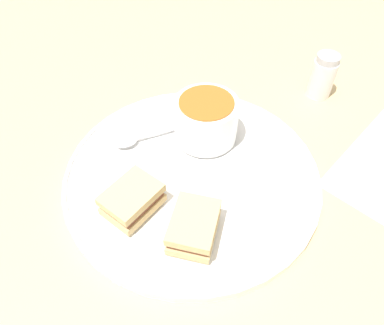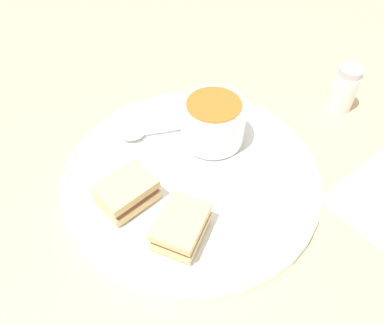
% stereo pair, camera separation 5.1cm
% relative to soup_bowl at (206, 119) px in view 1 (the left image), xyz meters
% --- Properties ---
extents(ground_plane, '(2.40, 2.40, 0.00)m').
position_rel_soup_bowl_xyz_m(ground_plane, '(-0.02, 0.07, -0.05)').
color(ground_plane, '#D1B27F').
extents(plate, '(0.36, 0.36, 0.02)m').
position_rel_soup_bowl_xyz_m(plate, '(-0.02, 0.07, -0.04)').
color(plate, white).
rests_on(plate, ground_plane).
extents(soup_bowl, '(0.09, 0.09, 0.07)m').
position_rel_soup_bowl_xyz_m(soup_bowl, '(0.00, 0.00, 0.00)').
color(soup_bowl, white).
rests_on(soup_bowl, plate).
extents(spoon, '(0.09, 0.10, 0.01)m').
position_rel_soup_bowl_xyz_m(spoon, '(0.09, 0.06, -0.03)').
color(spoon, silver).
rests_on(spoon, plate).
extents(sandwich_half_near, '(0.07, 0.08, 0.03)m').
position_rel_soup_bowl_xyz_m(sandwich_half_near, '(0.02, 0.16, -0.02)').
color(sandwich_half_near, '#DBBC7F').
rests_on(sandwich_half_near, plate).
extents(sandwich_half_far, '(0.07, 0.08, 0.03)m').
position_rel_soup_bowl_xyz_m(sandwich_half_far, '(-0.07, 0.16, -0.02)').
color(sandwich_half_far, '#DBBC7F').
rests_on(sandwich_half_far, plate).
extents(salt_shaker, '(0.04, 0.04, 0.08)m').
position_rel_soup_bowl_xyz_m(salt_shaker, '(-0.12, -0.21, -0.01)').
color(salt_shaker, silver).
rests_on(salt_shaker, ground_plane).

